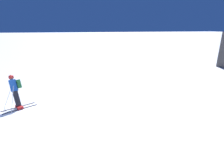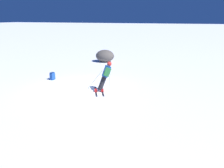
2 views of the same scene
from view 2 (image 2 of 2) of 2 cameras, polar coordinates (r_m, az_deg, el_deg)
ground_plane at (r=12.65m, az=-7.97°, el=-1.36°), size 300.00×300.00×0.00m
skier at (r=11.90m, az=-1.80°, el=2.33°), size 1.56×1.67×1.72m
spare_backpack at (r=14.90m, az=-15.30°, el=1.99°), size 0.25×0.32×0.50m
exposed_boulder_0 at (r=20.30m, az=-1.85°, el=7.35°), size 1.72×1.46×1.12m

